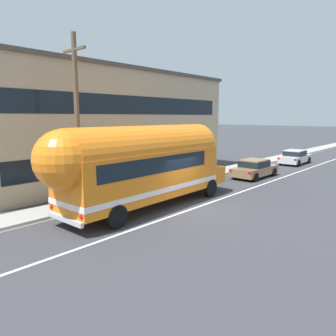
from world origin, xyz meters
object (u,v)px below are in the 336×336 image
at_px(painted_bus, 140,164).
at_px(car_second, 295,157).
at_px(utility_pole, 77,119).
at_px(car_lead, 254,168).

height_order(painted_bus, car_second, painted_bus).
bearing_deg(utility_pole, painted_bus, 31.33).
height_order(utility_pole, painted_bus, utility_pole).
distance_m(utility_pole, car_second, 22.64).
relative_size(car_lead, car_second, 1.00).
distance_m(utility_pole, car_lead, 14.03).
xyz_separation_m(utility_pole, car_lead, (2.92, 13.22, -3.69)).
height_order(utility_pole, car_lead, utility_pole).
bearing_deg(car_lead, painted_bus, -91.00).
bearing_deg(car_second, car_lead, -88.08).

